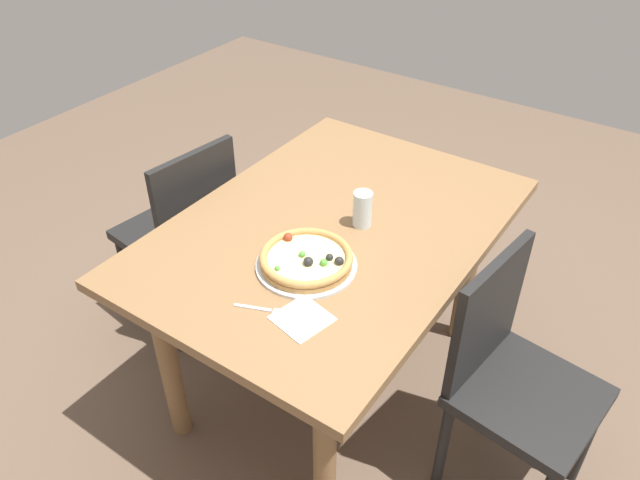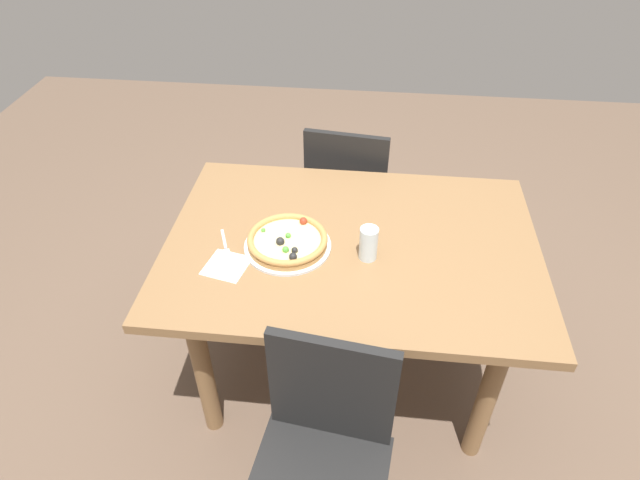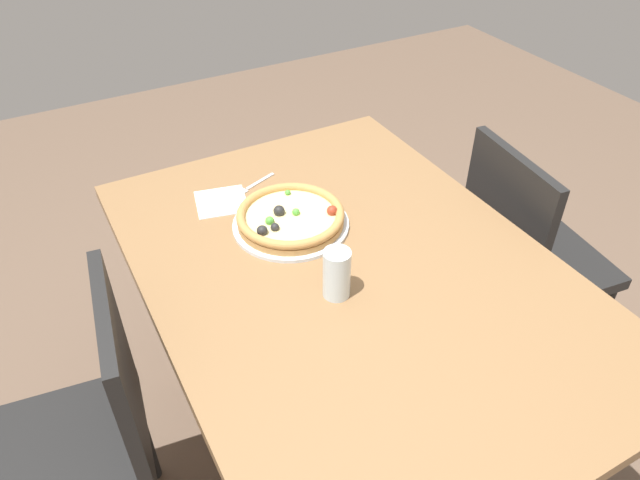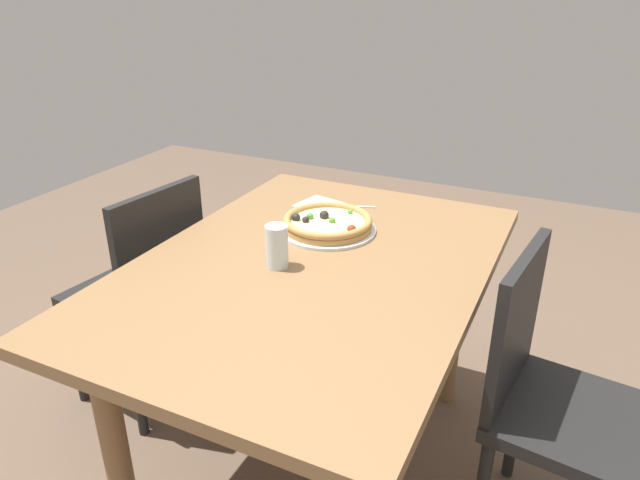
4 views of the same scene
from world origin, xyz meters
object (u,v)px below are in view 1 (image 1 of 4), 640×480
Objects in this scene: plate at (306,265)px; pizza at (306,259)px; chair_far at (512,377)px; drinking_glass at (362,209)px; chair_near at (184,230)px; napkin at (302,318)px; fork at (267,310)px; dining_table at (332,250)px.

pizza is (-0.00, 0.00, 0.03)m from plate.
drinking_glass is at bearing -91.36° from chair_far.
chair_near reaches higher than napkin.
chair_near is 5.54× the size of fork.
chair_far is 3.07× the size of pizza.
fork is at bearing -110.61° from chair_near.
fork is 1.28× the size of drinking_glass.
dining_table is at bearing -85.47° from chair_far.
chair_near is 3.07× the size of pizza.
drinking_glass reaches higher than plate.
chair_far is at bearing 106.72° from pizza.
napkin is (-0.03, 0.10, -0.00)m from fork.
dining_table is at bearing -79.00° from chair_near.
chair_near is at bearing -113.20° from napkin.
drinking_glass reaches higher than napkin.
chair_near is 1.00× the size of chair_far.
fork is (0.22, 0.02, -0.00)m from plate.
drinking_glass is (-0.06, 0.08, 0.17)m from dining_table.
napkin is (0.19, 0.12, -0.03)m from pizza.
plate is at bearing -54.53° from pizza.
chair_near is 0.99m from napkin.
dining_table is 0.20m from drinking_glass.
drinking_glass is 0.50m from napkin.
chair_far is 2.83× the size of plate.
chair_far is at bearing 126.90° from napkin.
pizza is 0.23m from fork.
drinking_glass is at bearing -168.28° from napkin.
dining_table is 8.47× the size of fork.
fork is 1.14× the size of napkin.
plate is at bearing -96.48° from chair_near.
chair_far reaches higher than dining_table.
dining_table is 4.70× the size of pizza.
plate is (0.18, 0.75, 0.28)m from chair_near.
fork is at bearing -73.98° from napkin.
drinking_glass reaches higher than dining_table.
fork is at bearing 9.69° from dining_table.
chair_near is at bearing -82.00° from chair_far.
fork is at bearing 5.69° from pizza.
pizza is 1.80× the size of fork.
pizza is (0.19, -0.64, 0.30)m from chair_far.
drinking_glass is 0.89× the size of napkin.
chair_far is 7.06× the size of drinking_glass.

